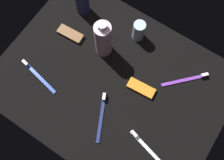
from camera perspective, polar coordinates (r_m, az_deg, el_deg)
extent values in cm
cube|color=black|center=(100.49, 0.00, -0.64)|extent=(84.00, 64.00, 1.20)
cylinder|color=silver|center=(97.16, -1.90, 8.64)|extent=(6.18, 6.18, 17.18)
cylinder|color=silver|center=(88.63, -2.10, 11.48)|extent=(3.20, 3.20, 2.20)
cylinder|color=silver|center=(103.94, 5.74, 10.42)|extent=(4.64, 4.64, 8.98)
cube|color=purple|center=(103.41, 15.27, 0.02)|extent=(13.30, 13.85, 0.90)
cube|color=white|center=(105.14, 19.18, 1.06)|extent=(2.59, 2.64, 1.20)
cube|color=navy|center=(96.33, -2.33, -8.01)|extent=(8.95, 16.71, 0.90)
cube|color=white|center=(96.88, -1.72, -3.57)|extent=(2.13, 2.82, 1.20)
cube|color=blue|center=(103.89, -15.37, 0.70)|extent=(17.91, 4.51, 0.90)
cube|color=white|center=(106.25, -18.08, 3.54)|extent=(2.76, 1.56, 1.20)
cube|color=white|center=(95.75, 7.95, -14.65)|extent=(17.78, 5.39, 0.90)
cube|color=white|center=(94.65, 4.76, -11.39)|extent=(2.79, 1.68, 1.20)
cube|color=orange|center=(99.06, 6.23, -1.75)|extent=(10.69, 4.85, 1.50)
cube|color=brown|center=(108.30, -8.90, 9.71)|extent=(10.63, 4.63, 1.50)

